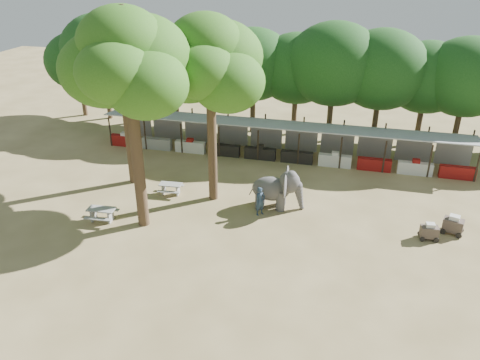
% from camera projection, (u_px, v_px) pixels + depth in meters
% --- Properties ---
extents(ground, '(100.00, 100.00, 0.00)m').
position_uv_depth(ground, '(235.00, 258.00, 24.14)').
color(ground, brown).
rests_on(ground, ground).
extents(vendor_stalls, '(28.00, 2.99, 2.80)m').
position_uv_depth(vendor_stalls, '(281.00, 142.00, 35.69)').
color(vendor_stalls, '#93959A').
rests_on(vendor_stalls, ground).
extents(yard_tree_left, '(7.10, 6.90, 11.02)m').
position_uv_depth(yard_tree_left, '(121.00, 61.00, 28.80)').
color(yard_tree_left, '#332316').
rests_on(yard_tree_left, ground).
extents(yard_tree_center, '(7.10, 6.90, 12.04)m').
position_uv_depth(yard_tree_center, '(127.00, 64.00, 23.34)').
color(yard_tree_center, '#332316').
rests_on(yard_tree_center, ground).
extents(yard_tree_back, '(7.10, 6.90, 11.36)m').
position_uv_depth(yard_tree_back, '(209.00, 63.00, 26.47)').
color(yard_tree_back, '#332316').
rests_on(yard_tree_back, ground).
extents(backdrop_trees, '(46.46, 5.95, 8.33)m').
position_uv_depth(backdrop_trees, '(293.00, 70.00, 38.29)').
color(backdrop_trees, '#332316').
rests_on(backdrop_trees, ground).
extents(elephant, '(3.30, 2.52, 2.51)m').
position_uv_depth(elephant, '(277.00, 189.00, 28.45)').
color(elephant, '#3F3D3D').
rests_on(elephant, ground).
extents(handler, '(0.75, 0.77, 1.79)m').
position_uv_depth(handler, '(260.00, 201.00, 27.78)').
color(handler, '#26384C').
rests_on(handler, ground).
extents(picnic_table_near, '(1.70, 1.56, 0.80)m').
position_uv_depth(picnic_table_near, '(102.00, 213.00, 27.28)').
color(picnic_table_near, gray).
rests_on(picnic_table_near, ground).
extents(picnic_table_far, '(1.53, 1.40, 0.72)m').
position_uv_depth(picnic_table_far, '(171.00, 187.00, 30.35)').
color(picnic_table_far, gray).
rests_on(picnic_table_far, ground).
extents(cart_front, '(1.34, 1.07, 1.14)m').
position_uv_depth(cart_front, '(453.00, 225.00, 26.02)').
color(cart_front, '#3D312A').
rests_on(cart_front, ground).
extents(cart_back, '(1.09, 0.78, 0.99)m').
position_uv_depth(cart_back, '(429.00, 231.00, 25.53)').
color(cart_back, '#3D312A').
rests_on(cart_back, ground).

